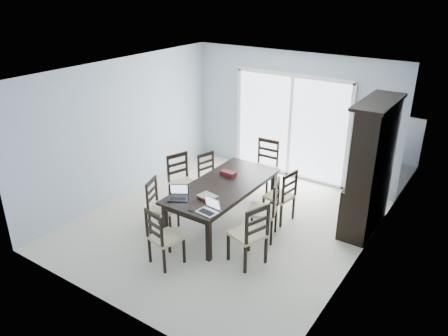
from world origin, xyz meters
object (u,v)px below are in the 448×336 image
at_px(chair_left_near, 158,200).
at_px(chair_end_far, 265,160).
at_px(dining_table, 223,189).
at_px(chair_left_far, 209,171).
at_px(chair_end_near, 160,232).
at_px(hot_tub, 295,138).
at_px(chair_right_mid, 269,204).
at_px(chair_right_near, 252,229).
at_px(game_box, 228,173).
at_px(laptop_dark, 178,196).
at_px(laptop_silver, 207,210).
at_px(chair_left_mid, 181,175).
at_px(china_hutch, 371,169).
at_px(chair_right_far, 284,191).
at_px(cell_phone, 192,211).

distance_m(chair_left_near, chair_end_far, 2.41).
xyz_separation_m(dining_table, chair_left_far, (-0.78, 0.69, -0.13)).
bearing_deg(chair_end_near, dining_table, 99.16).
bearing_deg(chair_end_near, chair_left_near, 146.18).
bearing_deg(hot_tub, chair_right_mid, -71.26).
height_order(chair_right_near, game_box, chair_right_near).
relative_size(chair_left_near, chair_end_near, 0.99).
distance_m(chair_right_mid, laptop_dark, 1.43).
relative_size(dining_table, laptop_silver, 6.80).
relative_size(chair_left_mid, chair_left_far, 1.13).
xyz_separation_m(china_hutch, chair_right_far, (-1.22, -0.60, -0.49)).
height_order(laptop_dark, game_box, laptop_dark).
xyz_separation_m(chair_left_near, chair_right_mid, (1.62, 0.79, 0.07)).
bearing_deg(chair_left_near, china_hutch, 107.11).
relative_size(chair_left_far, chair_end_far, 0.85).
xyz_separation_m(chair_left_far, cell_phone, (0.90, -1.69, 0.22)).
relative_size(chair_left_far, chair_end_near, 0.96).
xyz_separation_m(laptop_dark, game_box, (0.15, 1.18, -0.02)).
bearing_deg(chair_left_far, chair_end_far, 155.92).
relative_size(chair_end_near, laptop_silver, 3.28).
distance_m(dining_table, laptop_silver, 0.99).
height_order(chair_end_far, hot_tub, chair_end_far).
bearing_deg(chair_end_far, cell_phone, 92.07).
distance_m(chair_right_near, chair_right_mid, 0.80).
bearing_deg(chair_left_far, chair_right_near, 67.25).
xyz_separation_m(chair_end_near, hot_tub, (-0.27, 5.04, -0.11)).
relative_size(dining_table, chair_left_mid, 1.92).
distance_m(dining_table, hot_tub, 3.59).
xyz_separation_m(china_hutch, chair_left_near, (-2.80, -2.00, -0.52)).
relative_size(chair_right_near, chair_right_far, 1.05).
distance_m(dining_table, game_box, 0.40).
relative_size(chair_end_far, laptop_dark, 3.28).
bearing_deg(chair_end_far, game_box, 84.15).
relative_size(chair_left_near, hot_tub, 0.56).
height_order(chair_left_far, laptop_silver, chair_left_far).
relative_size(chair_right_near, chair_end_far, 0.97).
relative_size(laptop_silver, game_box, 1.21).
distance_m(laptop_dark, hot_tub, 4.40).
bearing_deg(chair_right_near, hot_tub, 36.54).
height_order(dining_table, game_box, game_box).
xyz_separation_m(chair_left_near, chair_left_far, (-0.00, 1.44, -0.02)).
height_order(laptop_silver, cell_phone, laptop_silver).
bearing_deg(chair_left_near, cell_phone, 56.09).
height_order(dining_table, laptop_silver, laptop_silver).
distance_m(chair_right_near, hot_tub, 4.52).
relative_size(chair_right_far, game_box, 4.12).
bearing_deg(chair_left_near, dining_table, 115.60).
relative_size(chair_end_far, hot_tub, 0.64).
bearing_deg(chair_right_near, laptop_dark, 112.66).
xyz_separation_m(chair_left_near, cell_phone, (0.90, -0.25, 0.20)).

